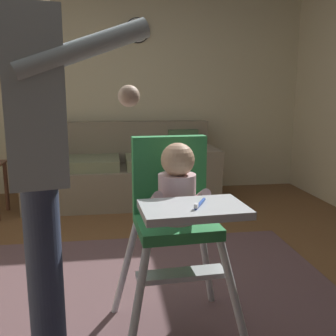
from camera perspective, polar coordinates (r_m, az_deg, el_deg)
The scene contains 6 objects.
ground at distance 2.40m, azimuth -8.84°, elevation -19.82°, with size 6.32×6.74×0.10m, color brown.
wall_far at distance 4.66m, azimuth -9.14°, elevation 13.53°, with size 5.52×0.06×2.77m, color beige.
couch at distance 4.22m, azimuth -6.71°, elevation -0.50°, with size 2.02×0.86×0.86m.
high_chair at distance 1.75m, azimuth 1.18°, elevation -5.35°, with size 0.64×0.75×0.98m.
adult_standing at distance 1.57m, azimuth -18.92°, elevation 1.66°, with size 0.59×0.50×1.65m.
wall_clock at distance 4.68m, azimuth -4.62°, elevation 19.89°, with size 0.29×0.04×0.29m.
Camera 1 is at (0.05, -2.06, 1.18)m, focal length 40.61 mm.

